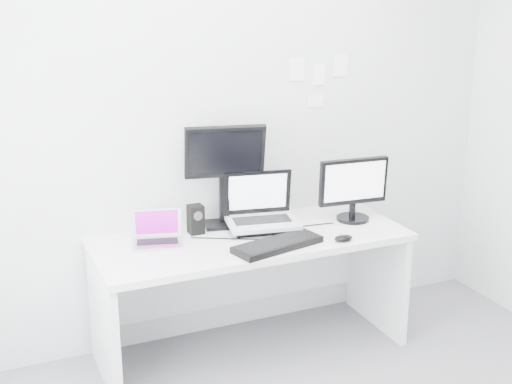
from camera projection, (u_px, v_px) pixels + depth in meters
back_wall at (228, 119)px, 4.14m from camera, size 3.60×0.00×3.60m
desk at (252, 295)px, 4.12m from camera, size 1.80×0.70×0.73m
macbook at (157, 228)px, 3.85m from camera, size 0.32×0.27×0.21m
speaker at (196, 219)px, 4.04m from camera, size 0.11×0.11×0.17m
dell_laptop at (263, 202)px, 4.06m from camera, size 0.46×0.39×0.34m
rear_monitor at (225, 175)px, 4.09m from camera, size 0.49×0.26×0.64m
samsung_monitor at (354, 189)px, 4.23m from camera, size 0.45×0.23×0.40m
keyboard at (278, 245)px, 3.84m from camera, size 0.54×0.30×0.03m
mouse at (343, 238)px, 3.93m from camera, size 0.11×0.07×0.04m
wall_note_0 at (297, 69)px, 4.22m from camera, size 0.10×0.00×0.14m
wall_note_1 at (319, 75)px, 4.29m from camera, size 0.09×0.00×0.13m
wall_note_2 at (341, 65)px, 4.33m from camera, size 0.10×0.00×0.14m
wall_note_3 at (315, 101)px, 4.33m from camera, size 0.11×0.00×0.08m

